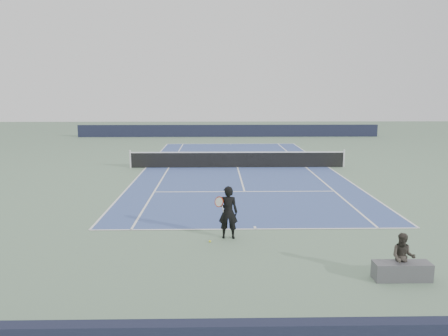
{
  "coord_description": "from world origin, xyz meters",
  "views": [
    {
      "loc": [
        -1.32,
        -25.76,
        4.53
      ],
      "look_at": [
        -0.94,
        -6.36,
        1.1
      ],
      "focal_mm": 35.0,
      "sensor_mm": 36.0,
      "label": 1
    }
  ],
  "objects_px": {
    "tennis_net": "(238,159)",
    "tennis_player": "(228,212)",
    "tennis_ball": "(210,241)",
    "spectator_bench": "(402,264)"
  },
  "relations": [
    {
      "from": "tennis_ball",
      "to": "spectator_bench",
      "type": "distance_m",
      "value": 5.46
    },
    {
      "from": "spectator_bench",
      "to": "tennis_net",
      "type": "bearing_deg",
      "value": 101.41
    },
    {
      "from": "tennis_player",
      "to": "spectator_bench",
      "type": "height_order",
      "value": "tennis_player"
    },
    {
      "from": "tennis_net",
      "to": "tennis_ball",
      "type": "bearing_deg",
      "value": -96.52
    },
    {
      "from": "tennis_player",
      "to": "spectator_bench",
      "type": "xyz_separation_m",
      "value": [
        4.14,
        -3.14,
        -0.42
      ]
    },
    {
      "from": "tennis_ball",
      "to": "spectator_bench",
      "type": "bearing_deg",
      "value": -30.33
    },
    {
      "from": "tennis_net",
      "to": "tennis_player",
      "type": "bearing_deg",
      "value": -94.22
    },
    {
      "from": "tennis_net",
      "to": "spectator_bench",
      "type": "height_order",
      "value": "spectator_bench"
    },
    {
      "from": "tennis_net",
      "to": "tennis_ball",
      "type": "distance_m",
      "value": 13.2
    },
    {
      "from": "tennis_player",
      "to": "tennis_ball",
      "type": "bearing_deg",
      "value": -145.04
    }
  ]
}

